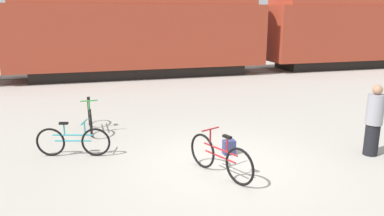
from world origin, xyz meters
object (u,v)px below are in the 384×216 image
(bicycle_maroon, at_px, (220,157))
(person_in_grey, at_px, (374,121))
(freight_train, at_px, (140,25))
(bicycle_teal, at_px, (73,141))
(backpack, at_px, (229,147))
(bicycle_green, at_px, (90,117))

(bicycle_maroon, bearing_deg, person_in_grey, 2.16)
(freight_train, distance_m, person_in_grey, 13.49)
(bicycle_teal, relative_size, backpack, 4.93)
(person_in_grey, relative_size, backpack, 4.91)
(bicycle_maroon, relative_size, bicycle_green, 0.93)
(person_in_grey, distance_m, backpack, 3.38)
(bicycle_teal, height_order, backpack, bicycle_teal)
(bicycle_teal, height_order, person_in_grey, person_in_grey)
(freight_train, bearing_deg, bicycle_maroon, -91.18)
(bicycle_green, distance_m, bicycle_teal, 1.95)
(freight_train, distance_m, bicycle_teal, 11.76)
(bicycle_teal, xyz_separation_m, person_in_grey, (6.71, -1.80, 0.47))
(freight_train, relative_size, bicycle_maroon, 23.73)
(bicycle_maroon, relative_size, person_in_grey, 1.03)
(person_in_grey, bearing_deg, bicycle_maroon, 174.48)
(bicycle_maroon, distance_m, backpack, 1.27)
(bicycle_green, distance_m, person_in_grey, 7.33)
(bicycle_teal, relative_size, person_in_grey, 1.00)
(bicycle_green, bearing_deg, bicycle_teal, -101.93)
(freight_train, height_order, bicycle_maroon, freight_train)
(bicycle_maroon, relative_size, backpack, 5.05)
(freight_train, distance_m, backpack, 12.21)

